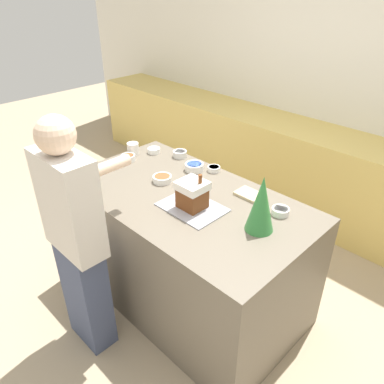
{
  "coord_description": "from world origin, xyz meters",
  "views": [
    {
      "loc": [
        1.53,
        -1.47,
        2.18
      ],
      "look_at": [
        0.07,
        0.0,
        0.96
      ],
      "focal_mm": 35.0,
      "sensor_mm": 36.0,
      "label": 1
    }
  ],
  "objects_px": {
    "baking_tray": "(192,207)",
    "candy_bowl_far_left": "(162,179)",
    "person": "(77,240)",
    "gingerbread_house": "(192,194)",
    "candy_bowl_far_right": "(128,157)",
    "candy_bowl_near_tray_right": "(180,154)",
    "candy_bowl_beside_tree": "(214,169)",
    "cookbook": "(249,194)",
    "mug": "(133,149)",
    "candy_bowl_near_tray_left": "(194,167)",
    "decorative_tree": "(261,204)",
    "candy_bowl_center_rear": "(154,150)",
    "candy_bowl_front_corner": "(280,211)"
  },
  "relations": [
    {
      "from": "baking_tray",
      "to": "person",
      "type": "bearing_deg",
      "value": -116.2
    },
    {
      "from": "decorative_tree",
      "to": "mug",
      "type": "distance_m",
      "value": 1.35
    },
    {
      "from": "decorative_tree",
      "to": "baking_tray",
      "type": "bearing_deg",
      "value": -165.63
    },
    {
      "from": "gingerbread_house",
      "to": "cookbook",
      "type": "xyz_separation_m",
      "value": [
        0.16,
        0.37,
        -0.09
      ]
    },
    {
      "from": "baking_tray",
      "to": "decorative_tree",
      "type": "bearing_deg",
      "value": 14.37
    },
    {
      "from": "baking_tray",
      "to": "candy_bowl_far_left",
      "type": "height_order",
      "value": "candy_bowl_far_left"
    },
    {
      "from": "candy_bowl_center_rear",
      "to": "candy_bowl_near_tray_left",
      "type": "distance_m",
      "value": 0.45
    },
    {
      "from": "decorative_tree",
      "to": "cookbook",
      "type": "distance_m",
      "value": 0.41
    },
    {
      "from": "cookbook",
      "to": "person",
      "type": "height_order",
      "value": "person"
    },
    {
      "from": "gingerbread_house",
      "to": "candy_bowl_near_tray_left",
      "type": "height_order",
      "value": "gingerbread_house"
    },
    {
      "from": "gingerbread_house",
      "to": "person",
      "type": "distance_m",
      "value": 0.74
    },
    {
      "from": "decorative_tree",
      "to": "candy_bowl_center_rear",
      "type": "xyz_separation_m",
      "value": [
        -1.24,
        0.26,
        -0.15
      ]
    },
    {
      "from": "gingerbread_house",
      "to": "candy_bowl_far_right",
      "type": "relative_size",
      "value": 2.09
    },
    {
      "from": "baking_tray",
      "to": "person",
      "type": "xyz_separation_m",
      "value": [
        -0.32,
        -0.64,
        -0.08
      ]
    },
    {
      "from": "decorative_tree",
      "to": "candy_bowl_far_right",
      "type": "height_order",
      "value": "decorative_tree"
    },
    {
      "from": "candy_bowl_front_corner",
      "to": "person",
      "type": "distance_m",
      "value": 1.23
    },
    {
      "from": "candy_bowl_near_tray_left",
      "to": "candy_bowl_far_right",
      "type": "xyz_separation_m",
      "value": [
        -0.49,
        -0.25,
        -0.0
      ]
    },
    {
      "from": "baking_tray",
      "to": "candy_bowl_far_left",
      "type": "xyz_separation_m",
      "value": [
        -0.39,
        0.09,
        0.02
      ]
    },
    {
      "from": "candy_bowl_near_tray_right",
      "to": "person",
      "type": "relative_size",
      "value": 0.07
    },
    {
      "from": "candy_bowl_beside_tree",
      "to": "cookbook",
      "type": "bearing_deg",
      "value": -13.83
    },
    {
      "from": "candy_bowl_beside_tree",
      "to": "person",
      "type": "relative_size",
      "value": 0.06
    },
    {
      "from": "candy_bowl_near_tray_left",
      "to": "candy_bowl_front_corner",
      "type": "height_order",
      "value": "candy_bowl_near_tray_left"
    },
    {
      "from": "decorative_tree",
      "to": "person",
      "type": "xyz_separation_m",
      "value": [
        -0.75,
        -0.75,
        -0.25
      ]
    },
    {
      "from": "gingerbread_house",
      "to": "candy_bowl_beside_tree",
      "type": "xyz_separation_m",
      "value": [
        -0.24,
        0.47,
        -0.08
      ]
    },
    {
      "from": "candy_bowl_beside_tree",
      "to": "person",
      "type": "height_order",
      "value": "person"
    },
    {
      "from": "candy_bowl_near_tray_right",
      "to": "mug",
      "type": "xyz_separation_m",
      "value": [
        -0.31,
        -0.23,
        0.02
      ]
    },
    {
      "from": "candy_bowl_front_corner",
      "to": "candy_bowl_near_tray_right",
      "type": "bearing_deg",
      "value": 172.46
    },
    {
      "from": "candy_bowl_near_tray_left",
      "to": "candy_bowl_far_right",
      "type": "bearing_deg",
      "value": -153.26
    },
    {
      "from": "candy_bowl_far_right",
      "to": "cookbook",
      "type": "distance_m",
      "value": 1.03
    },
    {
      "from": "candy_bowl_far_left",
      "to": "cookbook",
      "type": "xyz_separation_m",
      "value": [
        0.55,
        0.28,
        -0.01
      ]
    },
    {
      "from": "candy_bowl_near_tray_right",
      "to": "candy_bowl_far_right",
      "type": "distance_m",
      "value": 0.41
    },
    {
      "from": "cookbook",
      "to": "candy_bowl_near_tray_right",
      "type": "bearing_deg",
      "value": 172.98
    },
    {
      "from": "candy_bowl_near_tray_right",
      "to": "mug",
      "type": "distance_m",
      "value": 0.38
    },
    {
      "from": "candy_bowl_far_right",
      "to": "candy_bowl_beside_tree",
      "type": "relative_size",
      "value": 1.18
    },
    {
      "from": "candy_bowl_center_rear",
      "to": "mug",
      "type": "relative_size",
      "value": 1.06
    },
    {
      "from": "candy_bowl_far_left",
      "to": "person",
      "type": "bearing_deg",
      "value": -84.26
    },
    {
      "from": "person",
      "to": "decorative_tree",
      "type": "bearing_deg",
      "value": 45.21
    },
    {
      "from": "cookbook",
      "to": "mug",
      "type": "xyz_separation_m",
      "value": [
        -1.07,
        -0.14,
        0.04
      ]
    },
    {
      "from": "baking_tray",
      "to": "candy_bowl_near_tray_left",
      "type": "relative_size",
      "value": 2.86
    },
    {
      "from": "candy_bowl_far_left",
      "to": "candy_bowl_beside_tree",
      "type": "height_order",
      "value": "candy_bowl_far_left"
    },
    {
      "from": "candy_bowl_near_tray_left",
      "to": "candy_bowl_far_left",
      "type": "height_order",
      "value": "candy_bowl_near_tray_left"
    },
    {
      "from": "candy_bowl_near_tray_right",
      "to": "candy_bowl_beside_tree",
      "type": "relative_size",
      "value": 1.17
    },
    {
      "from": "candy_bowl_near_tray_left",
      "to": "person",
      "type": "distance_m",
      "value": 1.03
    },
    {
      "from": "candy_bowl_front_corner",
      "to": "cookbook",
      "type": "relative_size",
      "value": 0.63
    },
    {
      "from": "decorative_tree",
      "to": "candy_bowl_near_tray_left",
      "type": "height_order",
      "value": "decorative_tree"
    },
    {
      "from": "candy_bowl_beside_tree",
      "to": "candy_bowl_far_left",
      "type": "bearing_deg",
      "value": -111.56
    },
    {
      "from": "baking_tray",
      "to": "decorative_tree",
      "type": "height_order",
      "value": "decorative_tree"
    },
    {
      "from": "mug",
      "to": "candy_bowl_near_tray_left",
      "type": "bearing_deg",
      "value": 14.68
    },
    {
      "from": "candy_bowl_beside_tree",
      "to": "gingerbread_house",
      "type": "bearing_deg",
      "value": -62.88
    },
    {
      "from": "baking_tray",
      "to": "candy_bowl_near_tray_left",
      "type": "xyz_separation_m",
      "value": [
        -0.35,
        0.38,
        0.03
      ]
    }
  ]
}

